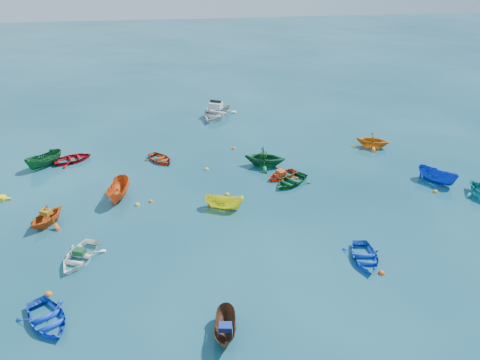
{
  "coord_description": "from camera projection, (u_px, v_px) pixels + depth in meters",
  "views": [
    {
      "loc": [
        -3.93,
        -25.06,
        16.56
      ],
      "look_at": [
        0.0,
        5.0,
        0.4
      ],
      "focal_mm": 35.0,
      "sensor_mm": 36.0,
      "label": 1
    }
  ],
  "objects": [
    {
      "name": "ground",
      "position": [
        250.0,
        222.0,
        30.17
      ],
      "size": [
        160.0,
        160.0,
        0.0
      ],
      "primitive_type": "plane",
      "color": "#093945",
      "rests_on": "ground"
    },
    {
      "name": "dinghy_cyan_se",
      "position": [
        479.0,
        196.0,
        33.13
      ],
      "size": [
        2.37,
        2.73,
        1.41
      ],
      "primitive_type": "imported",
      "rotation": [
        0.0,
        0.0,
        0.02
      ],
      "color": "teal",
      "rests_on": "ground"
    },
    {
      "name": "buoy_ye_e",
      "position": [
        355.0,
        147.0,
        40.65
      ],
      "size": [
        0.37,
        0.37,
        0.37
      ],
      "primitive_type": "sphere",
      "color": "yellow",
      "rests_on": "ground"
    },
    {
      "name": "buoy_ye_c",
      "position": [
        227.0,
        195.0,
        33.24
      ],
      "size": [
        0.32,
        0.32,
        0.32
      ],
      "primitive_type": "sphere",
      "color": "yellow",
      "rests_on": "ground"
    },
    {
      "name": "dinghy_green_e",
      "position": [
        291.0,
        184.0,
        34.71
      ],
      "size": [
        3.76,
        3.65,
        0.64
      ],
      "primitive_type": "imported",
      "rotation": [
        0.0,
        0.0,
        -0.88
      ],
      "color": "#145722",
      "rests_on": "ground"
    },
    {
      "name": "dinghy_orange_far",
      "position": [
        372.0,
        147.0,
        40.57
      ],
      "size": [
        3.57,
        3.37,
        1.49
      ],
      "primitive_type": "imported",
      "rotation": [
        0.0,
        0.0,
        1.16
      ],
      "color": "orange",
      "rests_on": "ground"
    },
    {
      "name": "sampan_brown_mid",
      "position": [
        226.0,
        335.0,
        21.68
      ],
      "size": [
        1.39,
        2.81,
        1.04
      ],
      "primitive_type": "imported",
      "rotation": [
        0.0,
        0.0,
        -0.14
      ],
      "color": "#57321F",
      "rests_on": "ground"
    },
    {
      "name": "tarp_orange_b",
      "position": [
        281.0,
        172.0,
        35.34
      ],
      "size": [
        0.77,
        0.84,
        0.33
      ],
      "primitive_type": "cube",
      "rotation": [
        0.0,
        0.0,
        -1.09
      ],
      "color": "red",
      "rests_on": "dinghy_red_ne"
    },
    {
      "name": "buoy_or_a",
      "position": [
        49.0,
        295.0,
        24.1
      ],
      "size": [
        0.38,
        0.38,
        0.38
      ],
      "primitive_type": "sphere",
      "color": "orange",
      "rests_on": "ground"
    },
    {
      "name": "dinghy_blue_sw",
      "position": [
        48.0,
        323.0,
        22.38
      ],
      "size": [
        3.73,
        4.02,
        0.68
      ],
      "primitive_type": "imported",
      "rotation": [
        0.0,
        0.0,
        0.57
      ],
      "color": "blue",
      "rests_on": "ground"
    },
    {
      "name": "dinghy_white_near",
      "position": [
        80.0,
        260.0,
        26.67
      ],
      "size": [
        3.24,
        3.78,
        0.66
      ],
      "primitive_type": "imported",
      "rotation": [
        0.0,
        0.0,
        -0.35
      ],
      "color": "white",
      "rests_on": "ground"
    },
    {
      "name": "buoy_or_d",
      "position": [
        435.0,
        192.0,
        33.57
      ],
      "size": [
        0.36,
        0.36,
        0.36
      ],
      "primitive_type": "sphere",
      "color": "orange",
      "rests_on": "ground"
    },
    {
      "name": "dinghy_red_nw",
      "position": [
        73.0,
        161.0,
        38.1
      ],
      "size": [
        3.66,
        3.22,
        0.63
      ],
      "primitive_type": "imported",
      "rotation": [
        0.0,
        0.0,
        1.99
      ],
      "color": "#A20D13",
      "rests_on": "ground"
    },
    {
      "name": "buoy_ye_b",
      "position": [
        137.0,
        205.0,
        31.98
      ],
      "size": [
        0.35,
        0.35,
        0.35
      ],
      "primitive_type": "sphere",
      "color": "yellow",
      "rests_on": "ground"
    },
    {
      "name": "tarp_blue_a",
      "position": [
        226.0,
        327.0,
        21.23
      ],
      "size": [
        0.65,
        0.53,
        0.29
      ],
      "primitive_type": "cube",
      "rotation": [
        0.0,
        0.0,
        -0.14
      ],
      "color": "navy",
      "rests_on": "sampan_brown_mid"
    },
    {
      "name": "motorboat_white",
      "position": [
        216.0,
        116.0,
        47.31
      ],
      "size": [
        5.17,
        5.87,
        1.61
      ],
      "primitive_type": "imported",
      "rotation": [
        0.0,
        0.0,
        -0.42
      ],
      "color": "silver",
      "rests_on": "ground"
    },
    {
      "name": "buoy_ye_d",
      "position": [
        207.0,
        170.0,
        36.74
      ],
      "size": [
        0.34,
        0.34,
        0.34
      ],
      "primitive_type": "sphere",
      "color": "yellow",
      "rests_on": "ground"
    },
    {
      "name": "buoy_ye_a",
      "position": [
        242.0,
        198.0,
        32.82
      ],
      "size": [
        0.33,
        0.33,
        0.33
      ],
      "primitive_type": "sphere",
      "color": "gold",
      "rests_on": "ground"
    },
    {
      "name": "sampan_green_far",
      "position": [
        46.0,
        166.0,
        37.26
      ],
      "size": [
        3.07,
        3.01,
        1.21
      ],
      "primitive_type": "imported",
      "rotation": [
        0.0,
        0.0,
        -0.81
      ],
      "color": "#145725",
      "rests_on": "ground"
    },
    {
      "name": "dinghy_red_far",
      "position": [
        161.0,
        161.0,
        38.13
      ],
      "size": [
        3.14,
        3.31,
        0.56
      ],
      "primitive_type": "imported",
      "rotation": [
        0.0,
        0.0,
        0.63
      ],
      "color": "#A7330D",
      "rests_on": "ground"
    },
    {
      "name": "buoy_or_c",
      "position": [
        151.0,
        202.0,
        32.38
      ],
      "size": [
        0.31,
        0.31,
        0.31
      ],
      "primitive_type": "sphere",
      "color": "#DA5F0B",
      "rests_on": "ground"
    },
    {
      "name": "buoy_or_e",
      "position": [
        234.0,
        149.0,
        40.23
      ],
      "size": [
        0.36,
        0.36,
        0.36
      ],
      "primitive_type": "sphere",
      "color": "#FF5E0D",
      "rests_on": "ground"
    },
    {
      "name": "dinghy_orange_w",
      "position": [
        48.0,
        224.0,
        29.88
      ],
      "size": [
        3.44,
        3.57,
        1.44
      ],
      "primitive_type": "imported",
      "rotation": [
        0.0,
        0.0,
        -0.54
      ],
      "color": "#D35313",
      "rests_on": "ground"
    },
    {
      "name": "sampan_yellow_mid",
      "position": [
        224.0,
        208.0,
        31.62
      ],
      "size": [
        2.85,
        1.86,
        1.03
      ],
      "primitive_type": "imported",
      "rotation": [
        0.0,
        0.0,
        1.22
      ],
      "color": "yellow",
      "rests_on": "ground"
    },
    {
      "name": "dinghy_green_n",
      "position": [
        265.0,
        166.0,
        37.33
      ],
      "size": [
        3.94,
        3.66,
        1.7
      ],
      "primitive_type": "imported",
      "rotation": [
        0.0,
        0.0,
        1.26
      ],
      "color": "#14572E",
      "rests_on": "ground"
    },
    {
      "name": "dinghy_blue_se",
      "position": [
        364.0,
        260.0,
        26.63
      ],
      "size": [
        2.58,
        3.32,
        0.63
      ],
      "primitive_type": "imported",
      "rotation": [
        0.0,
        0.0,
        -0.14
      ],
      "color": "blue",
      "rests_on": "ground"
    },
    {
      "name": "dinghy_red_ne",
      "position": [
        282.0,
        177.0,
        35.59
      ],
      "size": [
        3.22,
        2.9,
        0.55
      ],
      "primitive_type": "imported",
      "rotation": [
        0.0,
        0.0,
        -1.09
      ],
      "color": "red",
      "rests_on": "ground"
    },
    {
      "name": "sampan_blue_far",
      "position": [
        436.0,
        182.0,
        34.92
      ],
      "size": [
        2.72,
        3.07,
        1.16
      ],
      "primitive_type": "imported",
      "rotation": [
        0.0,
        0.0,
        0.65
      ],
      "color": "#0F38BF",
      "rests_on": "ground"
    },
    {
      "name": "tarp_green_a",
      "position": [
        79.0,
        252.0,
        26.53
      ],
      "size": [
        0.76,
        0.67,
        0.31
      ],
      "primitive_type": "cube",
      "rotation": [
        0.0,
        0.0,
        -0.35
      ],
      "color": "#134D26",
      "rests_on": "dinghy_white_near"
    },
    {
      "name": "buoy_or_b",
      "position": [
        381.0,
        274.0,
        25.58
      ],
      "size": [
        0.37,
        0.37,
        0.37
      ],
      "primitive_type": "sphere",
      "color": "#DB4F0B",
      "rests_on": "ground"
    },
    {
      "name": "tarp_green_b",
      "position": [
        264.0,
        154.0,
        36.87
      ],
      "size": [
        0.65,
        0.74,
        0.3
      ],
      "primitive_type": "cube",
      "rotation": [
        0.0,
        0.0,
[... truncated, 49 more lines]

